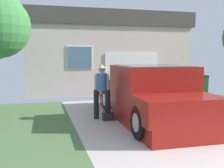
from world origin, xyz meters
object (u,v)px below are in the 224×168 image
at_px(handbag, 108,116).
at_px(house_with_garage, 101,53).
at_px(pickup_truck, 151,97).
at_px(wheeled_trash_bin, 198,86).
at_px(person_with_hat, 102,89).

distance_m(handbag, house_with_garage, 7.79).
relative_size(pickup_truck, wheeled_trash_bin, 5.16).
distance_m(pickup_truck, house_with_garage, 7.99).
distance_m(handbag, wheeled_trash_bin, 5.86).
bearing_deg(wheeled_trash_bin, person_with_hat, -151.60).
distance_m(person_with_hat, wheeled_trash_bin, 5.89).
xyz_separation_m(person_with_hat, house_with_garage, (1.61, 7.19, 1.15)).
xyz_separation_m(person_with_hat, handbag, (0.15, -0.21, -0.81)).
distance_m(person_with_hat, house_with_garage, 7.46).
height_order(person_with_hat, wheeled_trash_bin, person_with_hat).
xyz_separation_m(handbag, house_with_garage, (1.46, 7.40, 1.96)).
xyz_separation_m(pickup_truck, handbag, (-1.18, 0.48, -0.62)).
bearing_deg(house_with_garage, pickup_truck, -91.99).
height_order(handbag, wheeled_trash_bin, wheeled_trash_bin).
bearing_deg(pickup_truck, wheeled_trash_bin, -136.72).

